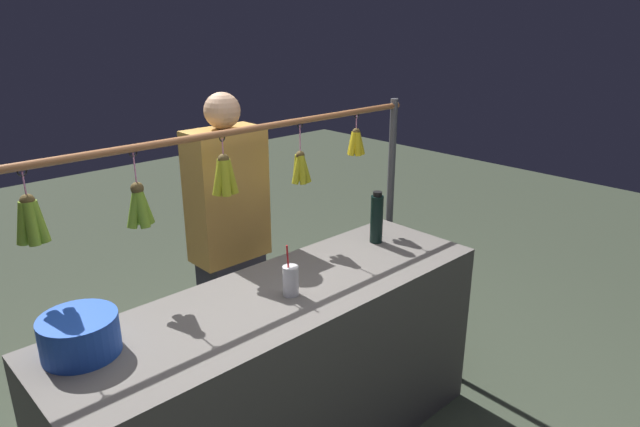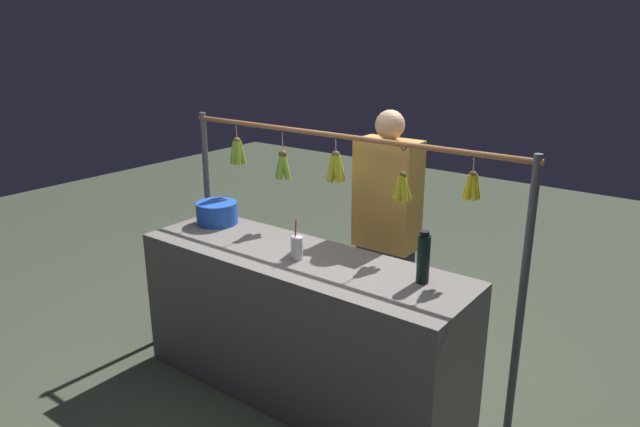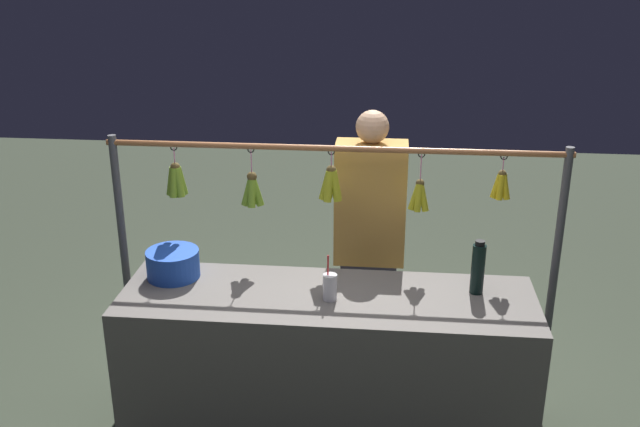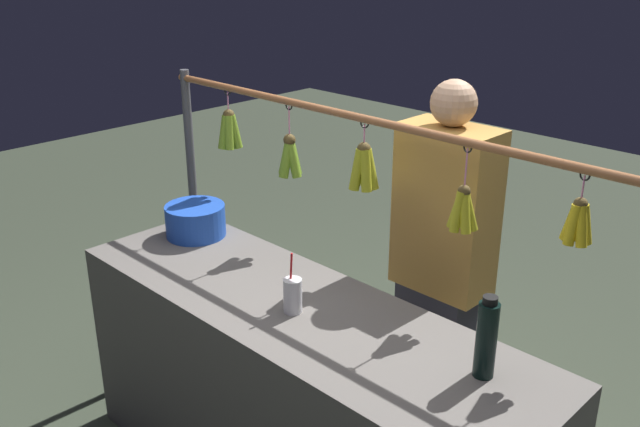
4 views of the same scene
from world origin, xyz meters
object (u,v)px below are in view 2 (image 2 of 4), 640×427
Objects in this scene: blue_bucket at (217,213)px; vendor_person at (386,242)px; water_bottle at (423,258)px; drink_cup at (297,248)px.

vendor_person reaches higher than blue_bucket.
vendor_person is (0.56, -0.57, -0.20)m from water_bottle.
blue_bucket is 1.18× the size of drink_cup.
vendor_person is at bearing -152.03° from blue_bucket.
vendor_person reaches higher than water_bottle.
water_bottle is at bearing 134.55° from vendor_person.
blue_bucket is 0.16× the size of vendor_person.
water_bottle is 1.58m from blue_bucket.
water_bottle is 1.21× the size of drink_cup.
drink_cup is (0.73, 0.15, -0.07)m from water_bottle.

